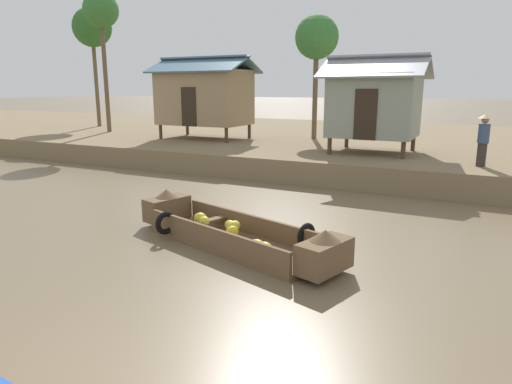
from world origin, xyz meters
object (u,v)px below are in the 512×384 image
object	(u,v)px
banana_boat	(233,233)
stilt_house_mid_left	(375,104)
stilt_house_left	(204,96)
palm_tree_far	(317,39)
vendor_person	(483,137)
palm_tree_mid	(92,28)
palm_tree_near	(101,13)

from	to	relation	value
banana_boat	stilt_house_mid_left	bearing A→B (deg)	85.93
stilt_house_left	palm_tree_far	bearing A→B (deg)	24.54
stilt_house_mid_left	vendor_person	size ratio (longest dim) A/B	2.29
banana_boat	vendor_person	world-z (taller)	vendor_person
palm_tree_far	vendor_person	world-z (taller)	palm_tree_far
palm_tree_mid	palm_tree_far	bearing A→B (deg)	-3.47
banana_boat	palm_tree_far	size ratio (longest dim) A/B	0.92
palm_tree_mid	palm_tree_far	xyz separation A→B (m)	(15.30, -0.93, -1.41)
stilt_house_left	stilt_house_mid_left	size ratio (longest dim) A/B	1.28
banana_boat	palm_tree_mid	distance (m)	24.14
stilt_house_left	banana_boat	bearing A→B (deg)	-54.56
stilt_house_mid_left	palm_tree_far	world-z (taller)	palm_tree_far
stilt_house_mid_left	palm_tree_far	bearing A→B (deg)	135.52
stilt_house_mid_left	palm_tree_mid	world-z (taller)	palm_tree_mid
palm_tree_far	vendor_person	distance (m)	9.95
stilt_house_left	palm_tree_near	xyz separation A→B (m)	(-6.89, 0.50, 4.37)
palm_tree_far	palm_tree_near	bearing A→B (deg)	-171.61
banana_boat	stilt_house_left	world-z (taller)	stilt_house_left
banana_boat	stilt_house_mid_left	xyz separation A→B (m)	(0.69, 9.73, 2.42)
palm_tree_near	palm_tree_far	bearing A→B (deg)	8.39
stilt_house_left	palm_tree_mid	distance (m)	11.59
banana_boat	palm_tree_near	distance (m)	20.07
banana_boat	vendor_person	bearing A→B (deg)	60.63
stilt_house_left	palm_tree_far	distance (m)	6.02
stilt_house_left	vendor_person	bearing A→B (deg)	-13.82
stilt_house_mid_left	palm_tree_far	xyz separation A→B (m)	(-3.68, 3.62, 2.85)
banana_boat	stilt_house_mid_left	size ratio (longest dim) A/B	1.41
palm_tree_far	stilt_house_mid_left	bearing A→B (deg)	-44.48
stilt_house_mid_left	vendor_person	bearing A→B (deg)	-23.71
palm_tree_near	palm_tree_mid	xyz separation A→B (m)	(-3.49, 2.67, -0.31)
stilt_house_left	palm_tree_mid	xyz separation A→B (m)	(-10.38, 3.17, 4.07)
banana_boat	stilt_house_left	bearing A→B (deg)	125.44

